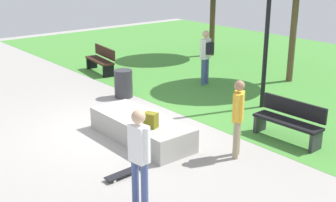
{
  "coord_description": "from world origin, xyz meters",
  "views": [
    {
      "loc": [
        8.46,
        -5.2,
        3.97
      ],
      "look_at": [
        0.94,
        0.98,
        0.76
      ],
      "focal_mm": 46.99,
      "sensor_mm": 36.0,
      "label": 1
    }
  ],
  "objects_px": {
    "concrete_ledge": "(141,129)",
    "park_bench_far_left": "(289,120)",
    "skater_performing_trick": "(139,152)",
    "park_bench_by_oak": "(101,59)",
    "backpack_on_ledge": "(151,120)",
    "skater_watching": "(238,113)",
    "skateboard_by_ledge": "(124,173)",
    "pedestrian_with_backpack": "(206,52)",
    "trash_bin": "(123,84)",
    "lamp_post": "(268,12)"
  },
  "relations": [
    {
      "from": "backpack_on_ledge",
      "to": "trash_bin",
      "type": "bearing_deg",
      "value": 134.85
    },
    {
      "from": "concrete_ledge",
      "to": "skater_watching",
      "type": "height_order",
      "value": "skater_watching"
    },
    {
      "from": "skater_performing_trick",
      "to": "skateboard_by_ledge",
      "type": "distance_m",
      "value": 1.48
    },
    {
      "from": "trash_bin",
      "to": "pedestrian_with_backpack",
      "type": "xyz_separation_m",
      "value": [
        0.57,
        2.79,
        0.65
      ]
    },
    {
      "from": "park_bench_far_left",
      "to": "pedestrian_with_backpack",
      "type": "bearing_deg",
      "value": 159.05
    },
    {
      "from": "backpack_on_ledge",
      "to": "park_bench_by_oak",
      "type": "relative_size",
      "value": 0.19
    },
    {
      "from": "lamp_post",
      "to": "park_bench_far_left",
      "type": "bearing_deg",
      "value": -36.35
    },
    {
      "from": "park_bench_far_left",
      "to": "trash_bin",
      "type": "bearing_deg",
      "value": -167.78
    },
    {
      "from": "skater_watching",
      "to": "concrete_ledge",
      "type": "bearing_deg",
      "value": -152.88
    },
    {
      "from": "backpack_on_ledge",
      "to": "skater_watching",
      "type": "xyz_separation_m",
      "value": [
        1.38,
        1.18,
        0.27
      ]
    },
    {
      "from": "park_bench_far_left",
      "to": "skateboard_by_ledge",
      "type": "bearing_deg",
      "value": -103.23
    },
    {
      "from": "concrete_ledge",
      "to": "skater_watching",
      "type": "relative_size",
      "value": 1.65
    },
    {
      "from": "backpack_on_ledge",
      "to": "pedestrian_with_backpack",
      "type": "relative_size",
      "value": 0.18
    },
    {
      "from": "concrete_ledge",
      "to": "lamp_post",
      "type": "xyz_separation_m",
      "value": [
        0.28,
        3.92,
        2.32
      ]
    },
    {
      "from": "backpack_on_ledge",
      "to": "skater_watching",
      "type": "height_order",
      "value": "skater_watching"
    },
    {
      "from": "concrete_ledge",
      "to": "lamp_post",
      "type": "distance_m",
      "value": 4.57
    },
    {
      "from": "skater_performing_trick",
      "to": "park_bench_far_left",
      "type": "xyz_separation_m",
      "value": [
        -0.17,
        4.25,
        -0.53
      ]
    },
    {
      "from": "concrete_ledge",
      "to": "skateboard_by_ledge",
      "type": "xyz_separation_m",
      "value": [
        1.22,
        -1.29,
        -0.2
      ]
    },
    {
      "from": "skateboard_by_ledge",
      "to": "pedestrian_with_backpack",
      "type": "height_order",
      "value": "pedestrian_with_backpack"
    },
    {
      "from": "park_bench_far_left",
      "to": "trash_bin",
      "type": "relative_size",
      "value": 1.97
    },
    {
      "from": "skater_performing_trick",
      "to": "skateboard_by_ledge",
      "type": "bearing_deg",
      "value": 159.58
    },
    {
      "from": "skateboard_by_ledge",
      "to": "park_bench_far_left",
      "type": "xyz_separation_m",
      "value": [
        0.91,
        3.85,
        0.42
      ]
    },
    {
      "from": "skateboard_by_ledge",
      "to": "pedestrian_with_backpack",
      "type": "relative_size",
      "value": 0.46
    },
    {
      "from": "skateboard_by_ledge",
      "to": "concrete_ledge",
      "type": "bearing_deg",
      "value": 133.43
    },
    {
      "from": "backpack_on_ledge",
      "to": "skater_watching",
      "type": "distance_m",
      "value": 1.83
    },
    {
      "from": "lamp_post",
      "to": "skater_performing_trick",
      "type": "bearing_deg",
      "value": -70.26
    },
    {
      "from": "concrete_ledge",
      "to": "trash_bin",
      "type": "distance_m",
      "value": 3.25
    },
    {
      "from": "concrete_ledge",
      "to": "pedestrian_with_backpack",
      "type": "relative_size",
      "value": 1.55
    },
    {
      "from": "skater_performing_trick",
      "to": "backpack_on_ledge",
      "type": "bearing_deg",
      "value": 138.2
    },
    {
      "from": "park_bench_far_left",
      "to": "pedestrian_with_backpack",
      "type": "distance_m",
      "value": 4.8
    },
    {
      "from": "pedestrian_with_backpack",
      "to": "park_bench_far_left",
      "type": "bearing_deg",
      "value": -20.95
    },
    {
      "from": "skater_performing_trick",
      "to": "park_bench_by_oak",
      "type": "xyz_separation_m",
      "value": [
        -8.09,
        4.17,
        -0.53
      ]
    },
    {
      "from": "park_bench_far_left",
      "to": "trash_bin",
      "type": "height_order",
      "value": "park_bench_far_left"
    },
    {
      "from": "concrete_ledge",
      "to": "backpack_on_ledge",
      "type": "height_order",
      "value": "backpack_on_ledge"
    },
    {
      "from": "concrete_ledge",
      "to": "park_bench_by_oak",
      "type": "bearing_deg",
      "value": 156.83
    },
    {
      "from": "concrete_ledge",
      "to": "park_bench_far_left",
      "type": "height_order",
      "value": "park_bench_far_left"
    },
    {
      "from": "skater_performing_trick",
      "to": "trash_bin",
      "type": "height_order",
      "value": "skater_performing_trick"
    },
    {
      "from": "trash_bin",
      "to": "lamp_post",
      "type": "bearing_deg",
      "value": 37.61
    },
    {
      "from": "lamp_post",
      "to": "pedestrian_with_backpack",
      "type": "xyz_separation_m",
      "value": [
        -2.61,
        0.35,
        -1.53
      ]
    },
    {
      "from": "skater_performing_trick",
      "to": "park_bench_far_left",
      "type": "distance_m",
      "value": 4.29
    },
    {
      "from": "concrete_ledge",
      "to": "skater_performing_trick",
      "type": "distance_m",
      "value": 2.94
    },
    {
      "from": "concrete_ledge",
      "to": "park_bench_far_left",
      "type": "distance_m",
      "value": 3.34
    },
    {
      "from": "skater_performing_trick",
      "to": "park_bench_by_oak",
      "type": "distance_m",
      "value": 9.12
    },
    {
      "from": "skater_watching",
      "to": "park_bench_by_oak",
      "type": "height_order",
      "value": "skater_watching"
    },
    {
      "from": "trash_bin",
      "to": "pedestrian_with_backpack",
      "type": "relative_size",
      "value": 0.47
    },
    {
      "from": "concrete_ledge",
      "to": "park_bench_by_oak",
      "type": "relative_size",
      "value": 1.65
    },
    {
      "from": "park_bench_by_oak",
      "to": "trash_bin",
      "type": "height_order",
      "value": "park_bench_by_oak"
    },
    {
      "from": "skater_performing_trick",
      "to": "park_bench_far_left",
      "type": "relative_size",
      "value": 1.06
    },
    {
      "from": "skateboard_by_ledge",
      "to": "pedestrian_with_backpack",
      "type": "bearing_deg",
      "value": 122.55
    },
    {
      "from": "trash_bin",
      "to": "pedestrian_with_backpack",
      "type": "bearing_deg",
      "value": 78.46
    }
  ]
}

